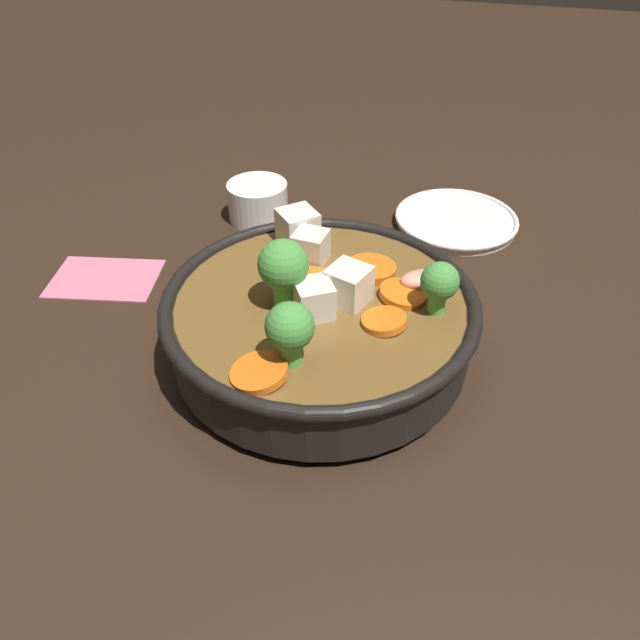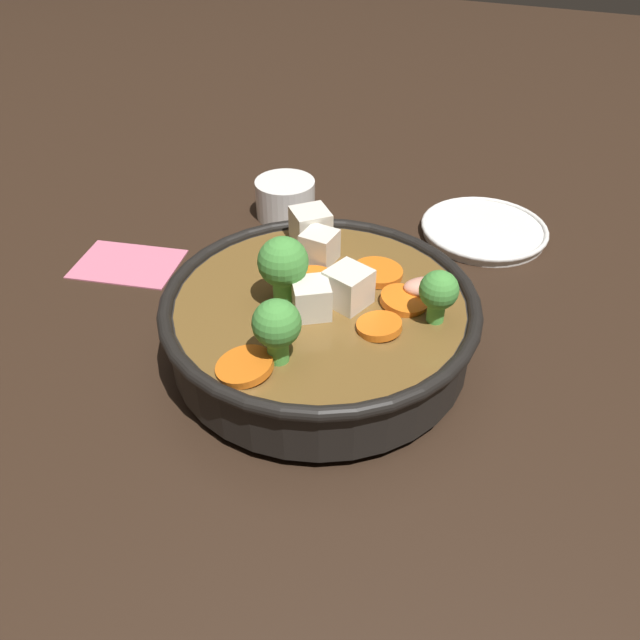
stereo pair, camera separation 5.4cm
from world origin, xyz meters
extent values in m
plane|color=black|center=(0.00, 0.00, 0.00)|extent=(3.00, 3.00, 0.00)
cylinder|color=black|center=(0.00, 0.00, 0.01)|extent=(0.14, 0.14, 0.01)
cylinder|color=black|center=(0.00, 0.00, 0.04)|extent=(0.26, 0.26, 0.05)
torus|color=black|center=(0.00, 0.00, 0.06)|extent=(0.27, 0.27, 0.01)
cylinder|color=brown|center=(0.00, 0.00, 0.05)|extent=(0.24, 0.24, 0.03)
cylinder|color=orange|center=(-0.02, -0.10, 0.06)|extent=(0.05, 0.05, 0.01)
cylinder|color=orange|center=(0.06, -0.02, 0.06)|extent=(0.04, 0.04, 0.01)
cylinder|color=orange|center=(-0.01, 0.02, 0.06)|extent=(0.05, 0.05, 0.01)
cylinder|color=orange|center=(0.07, 0.02, 0.06)|extent=(0.05, 0.05, 0.01)
cylinder|color=orange|center=(0.03, 0.05, 0.06)|extent=(0.06, 0.06, 0.01)
cylinder|color=#59B84C|center=(0.00, -0.08, 0.07)|extent=(0.02, 0.02, 0.02)
sphere|color=#47933D|center=(0.00, -0.08, 0.10)|extent=(0.04, 0.04, 0.04)
cylinder|color=#59B84C|center=(0.10, 0.01, 0.07)|extent=(0.01, 0.01, 0.02)
sphere|color=#47933D|center=(0.10, 0.01, 0.09)|extent=(0.03, 0.03, 0.03)
cylinder|color=#59B84C|center=(-0.03, -0.01, 0.07)|extent=(0.02, 0.02, 0.02)
sphere|color=#47933D|center=(-0.03, -0.01, 0.10)|extent=(0.04, 0.04, 0.04)
cube|color=silver|center=(0.00, -0.02, 0.08)|extent=(0.04, 0.04, 0.03)
cube|color=silver|center=(-0.05, 0.08, 0.08)|extent=(0.05, 0.05, 0.03)
cube|color=silver|center=(0.02, 0.01, 0.08)|extent=(0.04, 0.04, 0.03)
cube|color=silver|center=(-0.03, 0.06, 0.08)|extent=(0.03, 0.03, 0.03)
ellipsoid|color=#EA9E84|center=(0.08, 0.04, 0.07)|extent=(0.05, 0.04, 0.02)
cylinder|color=white|center=(0.09, 0.27, 0.01)|extent=(0.14, 0.14, 0.01)
torus|color=white|center=(0.09, 0.27, 0.01)|extent=(0.15, 0.15, 0.01)
cylinder|color=white|center=(-0.14, 0.22, 0.02)|extent=(0.07, 0.07, 0.05)
cylinder|color=brown|center=(-0.14, 0.22, 0.04)|extent=(0.06, 0.06, 0.00)
cube|color=#D16B84|center=(-0.25, 0.06, 0.00)|extent=(0.12, 0.10, 0.00)
camera|label=1|loc=(0.11, -0.40, 0.37)|focal=35.00mm
camera|label=2|loc=(0.16, -0.39, 0.37)|focal=35.00mm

